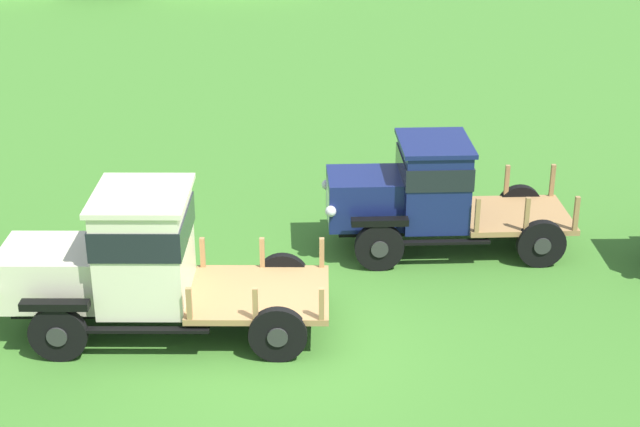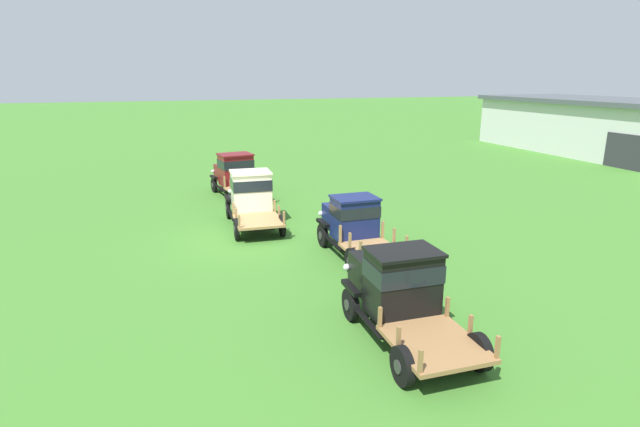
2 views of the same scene
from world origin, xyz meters
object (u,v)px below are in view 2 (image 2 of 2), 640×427
object	(u,v)px
vintage_truck_midrow_center	(353,222)
vintage_truck_far_side	(398,288)
vintage_truck_foreground_near	(235,173)
farm_shed	(626,129)
vintage_truck_second_in_line	(251,195)

from	to	relation	value
vintage_truck_midrow_center	vintage_truck_far_side	world-z (taller)	vintage_truck_far_side
vintage_truck_foreground_near	vintage_truck_midrow_center	xyz separation A→B (m)	(10.66, 2.54, -0.05)
vintage_truck_foreground_near	vintage_truck_midrow_center	size ratio (longest dim) A/B	1.16
vintage_truck_far_side	vintage_truck_foreground_near	bearing A→B (deg)	-175.17
farm_shed	vintage_truck_midrow_center	distance (m)	31.62
farm_shed	vintage_truck_far_side	world-z (taller)	farm_shed
farm_shed	vintage_truck_second_in_line	distance (m)	32.53
vintage_truck_foreground_near	vintage_truck_far_side	distance (m)	16.53
farm_shed	vintage_truck_far_side	size ratio (longest dim) A/B	5.30
vintage_truck_second_in_line	vintage_truck_midrow_center	distance (m)	5.64
vintage_truck_foreground_near	vintage_truck_second_in_line	size ratio (longest dim) A/B	1.01
vintage_truck_second_in_line	vintage_truck_far_side	world-z (taller)	vintage_truck_second_in_line
farm_shed	vintage_truck_midrow_center	bearing A→B (deg)	-64.62
vintage_truck_second_in_line	vintage_truck_foreground_near	bearing A→B (deg)	177.47
vintage_truck_midrow_center	vintage_truck_foreground_near	bearing A→B (deg)	-166.58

